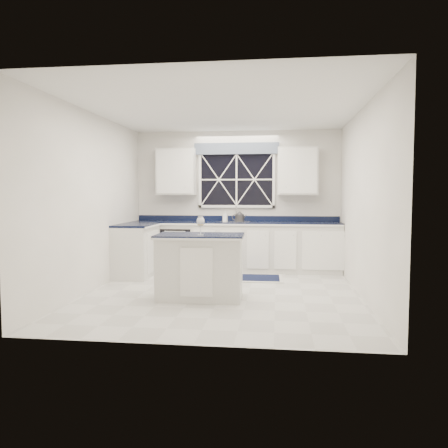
# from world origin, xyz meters

# --- Properties ---
(ground) EXTENTS (4.50, 4.50, 0.00)m
(ground) POSITION_xyz_m (0.00, 0.00, 0.00)
(ground) COLOR silver
(ground) RESTS_ON ground
(back_wall) EXTENTS (4.00, 0.10, 2.70)m
(back_wall) POSITION_xyz_m (0.00, 2.25, 1.35)
(back_wall) COLOR white
(back_wall) RESTS_ON ground
(base_cabinets) EXTENTS (3.99, 1.60, 0.90)m
(base_cabinets) POSITION_xyz_m (-0.33, 1.78, 0.45)
(base_cabinets) COLOR silver
(base_cabinets) RESTS_ON ground
(countertop) EXTENTS (3.98, 0.64, 0.04)m
(countertop) POSITION_xyz_m (0.00, 1.95, 0.92)
(countertop) COLOR black
(countertop) RESTS_ON base_cabinets
(dishwasher) EXTENTS (0.60, 0.58, 0.82)m
(dishwasher) POSITION_xyz_m (-1.10, 1.95, 0.41)
(dishwasher) COLOR black
(dishwasher) RESTS_ON ground
(window) EXTENTS (1.65, 0.09, 1.26)m
(window) POSITION_xyz_m (0.00, 2.20, 1.83)
(window) COLOR black
(window) RESTS_ON ground
(upper_cabinets) EXTENTS (3.10, 0.34, 0.90)m
(upper_cabinets) POSITION_xyz_m (0.00, 2.08, 1.90)
(upper_cabinets) COLOR silver
(upper_cabinets) RESTS_ON ground
(faucet) EXTENTS (0.05, 0.20, 0.30)m
(faucet) POSITION_xyz_m (0.00, 2.14, 1.10)
(faucet) COLOR #B2B2B4
(faucet) RESTS_ON countertop
(island) EXTENTS (1.24, 0.78, 0.91)m
(island) POSITION_xyz_m (-0.27, -0.34, 0.46)
(island) COLOR silver
(island) RESTS_ON ground
(rug) EXTENTS (1.22, 0.76, 0.02)m
(rug) POSITION_xyz_m (0.31, 1.18, 0.01)
(rug) COLOR beige
(rug) RESTS_ON ground
(kettle) EXTENTS (0.29, 0.18, 0.20)m
(kettle) POSITION_xyz_m (0.08, 1.99, 1.03)
(kettle) COLOR #2D2D30
(kettle) RESTS_ON countertop
(wine_glass) EXTENTS (0.11, 0.11, 0.26)m
(wine_glass) POSITION_xyz_m (-0.24, -0.47, 1.09)
(wine_glass) COLOR silver
(wine_glass) RESTS_ON island
(soap_bottle) EXTENTS (0.09, 0.10, 0.19)m
(soap_bottle) POSITION_xyz_m (-0.22, 2.15, 1.03)
(soap_bottle) COLOR silver
(soap_bottle) RESTS_ON countertop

